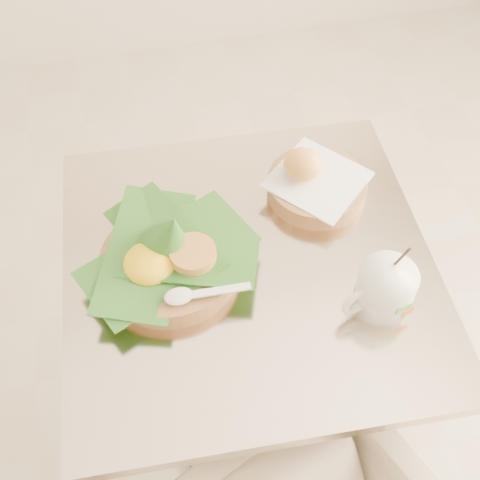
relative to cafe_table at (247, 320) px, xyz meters
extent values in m
plane|color=beige|center=(-0.14, 0.00, -0.53)|extent=(3.60, 3.60, 0.00)
cylinder|color=gray|center=(0.00, 0.00, -0.52)|extent=(0.44, 0.44, 0.03)
cylinder|color=gray|center=(0.00, 0.00, -0.16)|extent=(0.07, 0.07, 0.69)
cube|color=beige|center=(0.00, 0.00, 0.21)|extent=(0.74, 0.74, 0.03)
cylinder|color=#A27345|center=(-0.15, 0.01, 0.24)|extent=(0.26, 0.26, 0.04)
cone|color=#1C4F16|center=(-0.14, 0.03, 0.32)|extent=(0.16, 0.16, 0.13)
ellipsoid|color=yellow|center=(-0.18, 0.00, 0.27)|extent=(0.10, 0.10, 0.05)
cylinder|color=#CC9347|center=(-0.10, 0.00, 0.28)|extent=(0.09, 0.09, 0.02)
cylinder|color=#A27345|center=(0.18, 0.14, 0.24)|extent=(0.20, 0.20, 0.04)
cube|color=white|center=(0.18, 0.14, 0.26)|extent=(0.24, 0.24, 0.01)
ellipsoid|color=orange|center=(0.15, 0.16, 0.30)|extent=(0.08, 0.08, 0.06)
cylinder|color=white|center=(0.21, -0.14, 0.27)|extent=(0.10, 0.10, 0.09)
torus|color=white|center=(0.15, -0.16, 0.27)|extent=(0.07, 0.03, 0.06)
cylinder|color=#4E2B16|center=(0.21, -0.14, 0.31)|extent=(0.10, 0.10, 0.01)
cylinder|color=black|center=(0.23, -0.13, 0.33)|extent=(0.02, 0.05, 0.13)
cube|color=green|center=(0.22, -0.19, 0.27)|extent=(0.03, 0.01, 0.01)
cube|color=orange|center=(0.24, -0.19, 0.25)|extent=(0.02, 0.01, 0.02)
camera|label=1|loc=(-0.17, -0.64, 1.16)|focal=45.00mm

